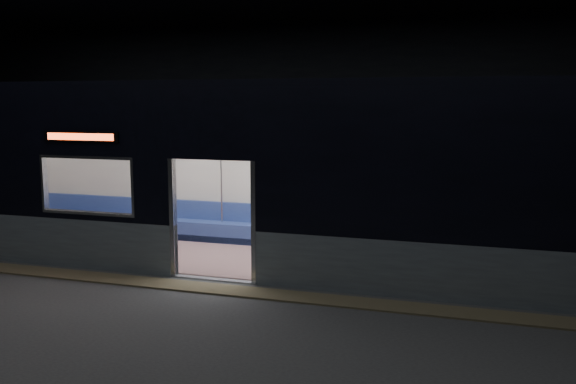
% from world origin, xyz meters
% --- Properties ---
extents(station_floor, '(24.00, 14.00, 0.01)m').
position_xyz_m(station_floor, '(0.00, 0.00, -0.01)').
color(station_floor, '#47494C').
rests_on(station_floor, ground).
extents(station_envelope, '(24.00, 14.00, 5.00)m').
position_xyz_m(station_envelope, '(0.00, 0.00, 3.66)').
color(station_envelope, black).
rests_on(station_envelope, station_floor).
extents(tactile_strip, '(22.80, 0.50, 0.03)m').
position_xyz_m(tactile_strip, '(0.00, 0.55, 0.01)').
color(tactile_strip, '#8C7F59').
rests_on(tactile_strip, station_floor).
extents(metro_car, '(18.00, 3.04, 3.35)m').
position_xyz_m(metro_car, '(-0.00, 2.54, 1.85)').
color(metro_car, '#8A9BA5').
rests_on(metro_car, station_floor).
extents(passenger, '(0.42, 0.68, 1.32)m').
position_xyz_m(passenger, '(3.82, 3.55, 0.78)').
color(passenger, black).
rests_on(passenger, metro_car).
extents(handbag, '(0.30, 0.28, 0.13)m').
position_xyz_m(handbag, '(3.87, 3.34, 0.67)').
color(handbag, black).
rests_on(handbag, passenger).
extents(transit_map, '(0.92, 0.03, 0.60)m').
position_xyz_m(transit_map, '(3.25, 3.85, 1.45)').
color(transit_map, white).
rests_on(transit_map, metro_car).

